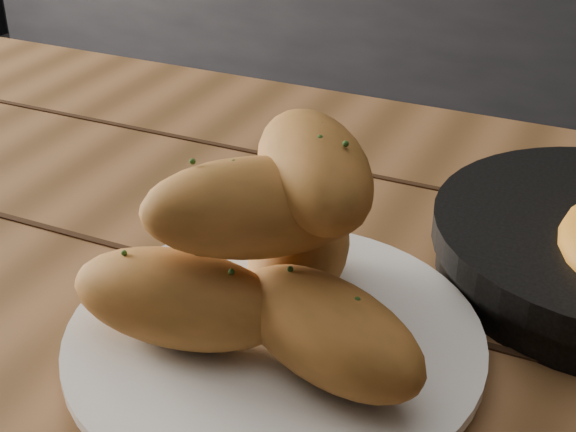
{
  "coord_description": "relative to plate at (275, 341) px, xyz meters",
  "views": [
    {
      "loc": [
        0.7,
        -0.73,
        1.08
      ],
      "look_at": [
        0.52,
        -0.35,
        0.84
      ],
      "focal_mm": 50.0,
      "sensor_mm": 36.0,
      "label": 1
    }
  ],
  "objects": [
    {
      "name": "plate",
      "position": [
        0.0,
        0.0,
        0.0
      ],
      "size": [
        0.26,
        0.26,
        0.02
      ],
      "color": "white",
      "rests_on": "table"
    },
    {
      "name": "bread_rolls",
      "position": [
        -0.0,
        0.0,
        0.06
      ],
      "size": [
        0.24,
        0.19,
        0.13
      ],
      "color": "#B56E32",
      "rests_on": "plate"
    }
  ]
}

